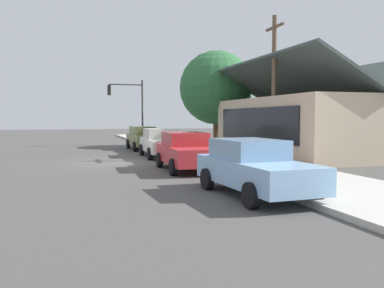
# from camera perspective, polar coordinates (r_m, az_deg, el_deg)

# --- Properties ---
(ground_plane) EXTENTS (120.00, 120.00, 0.00)m
(ground_plane) POSITION_cam_1_polar(r_m,az_deg,el_deg) (20.86, -10.63, -2.52)
(ground_plane) COLOR #4C4947
(sidewalk_curb) EXTENTS (60.00, 4.20, 0.16)m
(sidewalk_curb) POSITION_cam_1_polar(r_m,az_deg,el_deg) (22.16, 3.93, -1.90)
(sidewalk_curb) COLOR beige
(sidewalk_curb) RESTS_ON ground
(car_olive) EXTENTS (4.60, 1.97, 1.59)m
(car_olive) POSITION_cam_1_polar(r_m,az_deg,el_deg) (28.92, -6.68, 0.85)
(car_olive) COLOR olive
(car_olive) RESTS_ON ground
(car_ivory) EXTENTS (4.54, 2.16, 1.59)m
(car_ivory) POSITION_cam_1_polar(r_m,az_deg,el_deg) (23.39, -4.20, 0.20)
(car_ivory) COLOR silver
(car_ivory) RESTS_ON ground
(car_cherry) EXTENTS (4.55, 2.18, 1.59)m
(car_cherry) POSITION_cam_1_polar(r_m,az_deg,el_deg) (17.52, -0.72, -0.95)
(car_cherry) COLOR red
(car_cherry) RESTS_ON ground
(car_skyblue) EXTENTS (4.74, 2.20, 1.59)m
(car_skyblue) POSITION_cam_1_polar(r_m,az_deg,el_deg) (11.98, 8.49, -3.14)
(car_skyblue) COLOR #8CB7E0
(car_skyblue) RESTS_ON ground
(storefront_building) EXTENTS (12.56, 8.16, 5.57)m
(storefront_building) POSITION_cam_1_polar(r_m,az_deg,el_deg) (25.88, 16.48, 2.64)
(storefront_building) COLOR #CCB293
(storefront_building) RESTS_ON ground
(shade_tree) EXTENTS (5.55, 5.55, 7.25)m
(shade_tree) POSITION_cam_1_polar(r_m,az_deg,el_deg) (31.72, 3.35, 7.71)
(shade_tree) COLOR brown
(shade_tree) RESTS_ON ground
(traffic_light_main) EXTENTS (0.37, 2.79, 5.20)m
(traffic_light_main) POSITION_cam_1_polar(r_m,az_deg,el_deg) (33.27, -8.64, 5.81)
(traffic_light_main) COLOR #383833
(traffic_light_main) RESTS_ON ground
(utility_pole_wooden) EXTENTS (1.80, 0.24, 7.50)m
(utility_pole_wooden) POSITION_cam_1_polar(r_m,az_deg,el_deg) (22.32, 11.18, 7.97)
(utility_pole_wooden) COLOR brown
(utility_pole_wooden) RESTS_ON ground
(fire_hydrant_red) EXTENTS (0.22, 0.22, 0.71)m
(fire_hydrant_red) POSITION_cam_1_polar(r_m,az_deg,el_deg) (21.00, 1.03, -1.06)
(fire_hydrant_red) COLOR red
(fire_hydrant_red) RESTS_ON sidewalk_curb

